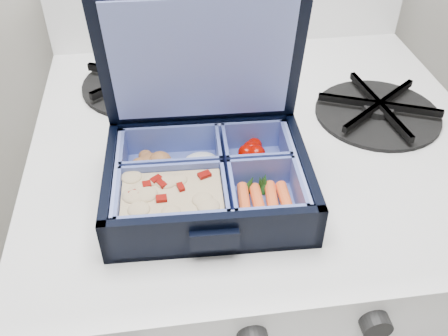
{
  "coord_description": "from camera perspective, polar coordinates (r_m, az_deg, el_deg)",
  "views": [
    {
      "loc": [
        0.17,
        1.1,
        1.33
      ],
      "look_at": [
        0.23,
        1.54,
        0.96
      ],
      "focal_mm": 40.0,
      "sensor_mm": 36.0,
      "label": 1
    }
  ],
  "objects": [
    {
      "name": "bento_box",
      "position": [
        0.57,
        -1.84,
        -1.39
      ],
      "size": [
        0.24,
        0.19,
        0.05
      ],
      "primitive_type": null,
      "rotation": [
        0.0,
        0.0,
        -0.04
      ],
      "color": "black",
      "rests_on": "stove"
    },
    {
      "name": "burner_grate_rear",
      "position": [
        0.8,
        -9.22,
        9.92
      ],
      "size": [
        0.25,
        0.25,
        0.02
      ],
      "primitive_type": "cylinder",
      "rotation": [
        0.0,
        0.0,
        -0.43
      ],
      "color": "black",
      "rests_on": "stove"
    },
    {
      "name": "fork",
      "position": [
        0.69,
        0.74,
        4.39
      ],
      "size": [
        0.09,
        0.16,
        0.01
      ],
      "primitive_type": null,
      "rotation": [
        0.0,
        0.0,
        -0.43
      ],
      "color": "silver",
      "rests_on": "stove"
    },
    {
      "name": "stove",
      "position": [
        1.05,
        2.6,
        -16.05
      ],
      "size": [
        0.62,
        0.62,
        0.93
      ],
      "primitive_type": null,
      "color": "white",
      "rests_on": "floor"
    },
    {
      "name": "burner_grate",
      "position": [
        0.75,
        17.27,
        6.6
      ],
      "size": [
        0.23,
        0.23,
        0.03
      ],
      "primitive_type": "cylinder",
      "rotation": [
        0.0,
        0.0,
        -0.4
      ],
      "color": "black",
      "rests_on": "stove"
    }
  ]
}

